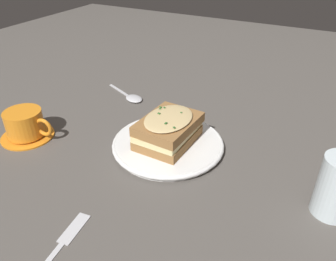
# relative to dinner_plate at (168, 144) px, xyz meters

# --- Properties ---
(ground_plane) EXTENTS (2.40, 2.40, 0.00)m
(ground_plane) POSITION_rel_dinner_plate_xyz_m (-0.01, 0.01, -0.01)
(ground_plane) COLOR #514C47
(dinner_plate) EXTENTS (0.25, 0.25, 0.02)m
(dinner_plate) POSITION_rel_dinner_plate_xyz_m (0.00, 0.00, 0.00)
(dinner_plate) COLOR white
(dinner_plate) RESTS_ON ground_plane
(sandwich) EXTENTS (0.15, 0.11, 0.07)m
(sandwich) POSITION_rel_dinner_plate_xyz_m (0.00, 0.00, 0.04)
(sandwich) COLOR olive
(sandwich) RESTS_ON dinner_plate
(teacup_with_saucer) EXTENTS (0.12, 0.14, 0.07)m
(teacup_with_saucer) POSITION_rel_dinner_plate_xyz_m (0.11, -0.31, 0.02)
(teacup_with_saucer) COLOR orange
(teacup_with_saucer) RESTS_ON ground_plane
(fork) EXTENTS (0.17, 0.04, 0.00)m
(fork) POSITION_rel_dinner_plate_xyz_m (0.31, -0.02, -0.01)
(fork) COLOR silver
(fork) RESTS_ON ground_plane
(spoon) EXTENTS (0.09, 0.16, 0.01)m
(spoon) POSITION_rel_dinner_plate_xyz_m (-0.17, -0.21, -0.01)
(spoon) COLOR silver
(spoon) RESTS_ON ground_plane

